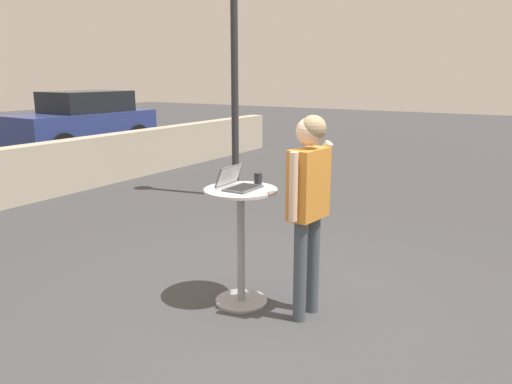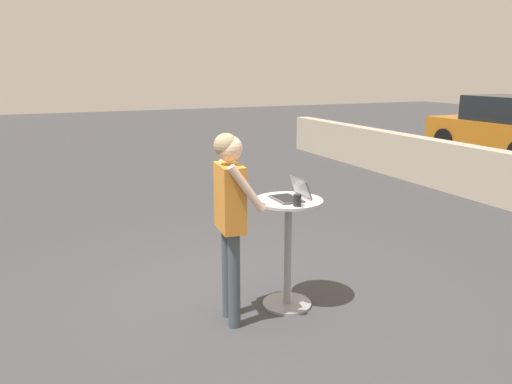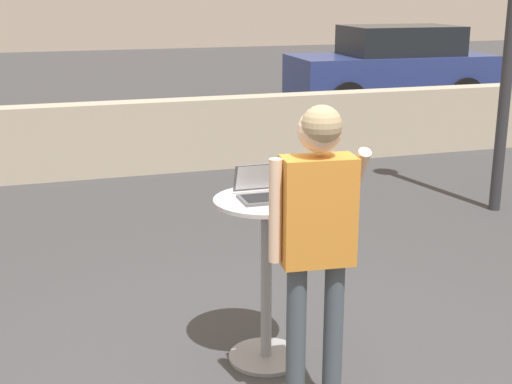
% 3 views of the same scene
% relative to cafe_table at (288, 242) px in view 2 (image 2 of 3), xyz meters
% --- Properties ---
extents(ground_plane, '(50.00, 50.00, 0.00)m').
position_rel_cafe_table_xyz_m(ground_plane, '(-0.12, -0.46, -0.66)').
color(ground_plane, '#3D3D3F').
extents(cafe_table, '(0.66, 0.66, 1.08)m').
position_rel_cafe_table_xyz_m(cafe_table, '(0.00, 0.00, 0.00)').
color(cafe_table, gray).
rests_on(cafe_table, ground_plane).
extents(laptop, '(0.34, 0.30, 0.20)m').
position_rel_cafe_table_xyz_m(laptop, '(0.00, 0.02, 0.47)').
color(laptop, '#515156').
rests_on(laptop, cafe_table).
extents(coffee_mug, '(0.11, 0.07, 0.11)m').
position_rel_cafe_table_xyz_m(coffee_mug, '(0.24, -0.04, 0.48)').
color(coffee_mug, '#232328').
rests_on(coffee_mug, cafe_table).
extents(standing_person, '(0.55, 0.36, 1.76)m').
position_rel_cafe_table_xyz_m(standing_person, '(0.08, -0.62, 0.46)').
color(standing_person, '#424C56').
rests_on(standing_person, ground_plane).
extents(parked_car_further_down, '(4.00, 2.01, 1.61)m').
position_rel_cafe_table_xyz_m(parked_car_further_down, '(-5.37, 9.43, 0.15)').
color(parked_car_further_down, '#B76B19').
rests_on(parked_car_further_down, ground_plane).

